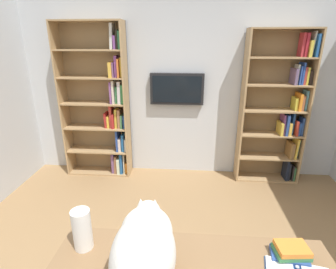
# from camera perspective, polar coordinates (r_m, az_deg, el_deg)

# --- Properties ---
(wall_back) EXTENTS (4.52, 0.06, 2.70)m
(wall_back) POSITION_cam_1_polar(r_m,az_deg,el_deg) (3.73, 3.22, 11.35)
(wall_back) COLOR silver
(wall_back) RESTS_ON ground
(bookshelf_left) EXTENTS (0.85, 0.28, 2.04)m
(bookshelf_left) POSITION_cam_1_polar(r_m,az_deg,el_deg) (3.83, 23.13, 4.99)
(bookshelf_left) COLOR tan
(bookshelf_left) RESTS_ON ground
(bookshelf_right) EXTENTS (0.92, 0.28, 2.14)m
(bookshelf_right) POSITION_cam_1_polar(r_m,az_deg,el_deg) (3.83, -13.89, 5.95)
(bookshelf_right) COLOR tan
(bookshelf_right) RESTS_ON ground
(wall_mounted_tv) EXTENTS (0.74, 0.07, 0.43)m
(wall_mounted_tv) POSITION_cam_1_polar(r_m,az_deg,el_deg) (3.67, 1.93, 9.79)
(wall_mounted_tv) COLOR black
(cat) EXTENTS (0.32, 0.62, 0.39)m
(cat) POSITION_cam_1_polar(r_m,az_deg,el_deg) (1.42, -5.13, -23.24)
(cat) COLOR white
(cat) RESTS_ON desk
(paper_towel_roll) EXTENTS (0.11, 0.11, 0.25)m
(paper_towel_roll) POSITION_cam_1_polar(r_m,az_deg,el_deg) (1.70, -18.10, -18.95)
(paper_towel_roll) COLOR white
(paper_towel_roll) RESTS_ON desk
(desk_book_stack) EXTENTS (0.22, 0.15, 0.08)m
(desk_book_stack) POSITION_cam_1_polar(r_m,az_deg,el_deg) (1.76, 25.04, -22.09)
(desk_book_stack) COLOR #2D4C93
(desk_book_stack) RESTS_ON desk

